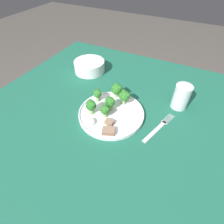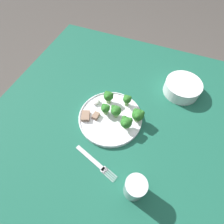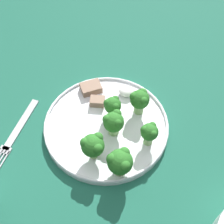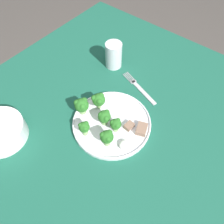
{
  "view_description": "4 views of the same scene",
  "coord_description": "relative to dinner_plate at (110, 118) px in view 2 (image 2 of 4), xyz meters",
  "views": [
    {
      "loc": [
        0.22,
        -0.46,
        1.25
      ],
      "look_at": [
        -0.01,
        -0.02,
        0.77
      ],
      "focal_mm": 28.0,
      "sensor_mm": 36.0,
      "label": 1
    },
    {
      "loc": [
        0.33,
        0.13,
        1.38
      ],
      "look_at": [
        -0.02,
        -0.01,
        0.79
      ],
      "focal_mm": 28.0,
      "sensor_mm": 36.0,
      "label": 2
    },
    {
      "loc": [
        -0.03,
        0.35,
        1.31
      ],
      "look_at": [
        -0.02,
        -0.03,
        0.79
      ],
      "focal_mm": 50.0,
      "sensor_mm": 36.0,
      "label": 3
    },
    {
      "loc": [
        -0.32,
        -0.26,
        1.38
      ],
      "look_at": [
        0.01,
        -0.0,
        0.78
      ],
      "focal_mm": 35.0,
      "sensor_mm": 36.0,
      "label": 4
    }
  ],
  "objects": [
    {
      "name": "broccoli_floret_front_left",
      "position": [
        -0.03,
        0.11,
        0.04
      ],
      "size": [
        0.05,
        0.05,
        0.06
      ],
      "color": "#7FA866",
      "rests_on": "dinner_plate"
    },
    {
      "name": "broccoli_floret_mid_cluster",
      "position": [
        -0.09,
        0.04,
        0.04
      ],
      "size": [
        0.04,
        0.03,
        0.06
      ],
      "color": "#7FA866",
      "rests_on": "dinner_plate"
    },
    {
      "name": "cream_bowl",
      "position": [
        -0.26,
        0.25,
        0.02
      ],
      "size": [
        0.16,
        0.16,
        0.06
      ],
      "color": "white",
      "rests_on": "table"
    },
    {
      "name": "dinner_plate",
      "position": [
        0.0,
        0.0,
        0.0
      ],
      "size": [
        0.26,
        0.26,
        0.02
      ],
      "color": "white",
      "rests_on": "table"
    },
    {
      "name": "drinking_glass",
      "position": [
        0.23,
        0.18,
        0.04
      ],
      "size": [
        0.07,
        0.07,
        0.1
      ],
      "color": "silver",
      "rests_on": "table"
    },
    {
      "name": "fork",
      "position": [
        0.19,
        0.02,
        -0.01
      ],
      "size": [
        0.08,
        0.18,
        0.0
      ],
      "color": "#B2B2B7",
      "rests_on": "table"
    },
    {
      "name": "meat_slice_front_slice",
      "position": [
        0.04,
        -0.09,
        0.01
      ],
      "size": [
        0.05,
        0.05,
        0.02
      ],
      "color": "#846651",
      "rests_on": "dinner_plate"
    },
    {
      "name": "broccoli_floret_center_left",
      "position": [
        -0.01,
        -0.03,
        0.03
      ],
      "size": [
        0.04,
        0.04,
        0.05
      ],
      "color": "#7FA866",
      "rests_on": "dinner_plate"
    },
    {
      "name": "sauce_dollop",
      "position": [
        -0.04,
        -0.08,
        0.01
      ],
      "size": [
        0.03,
        0.03,
        0.02
      ],
      "color": "white",
      "rests_on": "dinner_plate"
    },
    {
      "name": "meat_slice_middle_slice",
      "position": [
        0.02,
        -0.06,
        0.01
      ],
      "size": [
        0.03,
        0.03,
        0.02
      ],
      "color": "#846651",
      "rests_on": "dinner_plate"
    },
    {
      "name": "broccoli_floret_center_back",
      "position": [
        -0.07,
        -0.04,
        0.04
      ],
      "size": [
        0.04,
        0.04,
        0.06
      ],
      "color": "#7FA866",
      "rests_on": "dinner_plate"
    },
    {
      "name": "ground_plane",
      "position": [
        0.01,
        0.02,
        -0.76
      ],
      "size": [
        8.0,
        8.0,
        0.0
      ],
      "primitive_type": "plane",
      "color": "#4C4742"
    },
    {
      "name": "broccoli_floret_back_left",
      "position": [
        0.02,
        0.07,
        0.04
      ],
      "size": [
        0.05,
        0.04,
        0.06
      ],
      "color": "#7FA866",
      "rests_on": "dinner_plate"
    },
    {
      "name": "broccoli_floret_near_rim_left",
      "position": [
        -0.02,
        0.02,
        0.04
      ],
      "size": [
        0.04,
        0.04,
        0.06
      ],
      "color": "#7FA866",
      "rests_on": "dinner_plate"
    },
    {
      "name": "table",
      "position": [
        0.01,
        0.02,
        -0.11
      ],
      "size": [
        1.13,
        1.05,
        0.75
      ],
      "color": "#195642",
      "rests_on": "ground_plane"
    }
  ]
}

